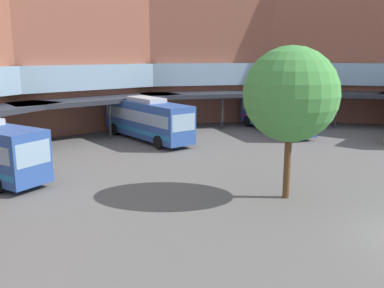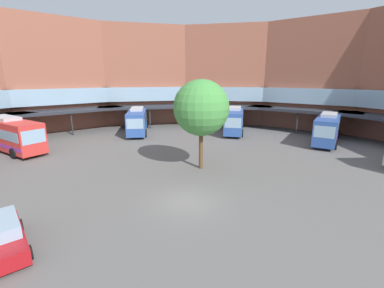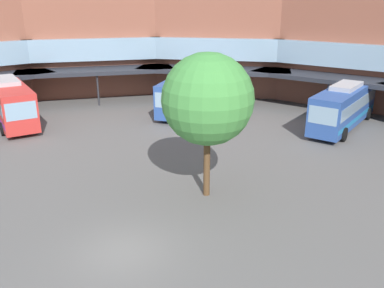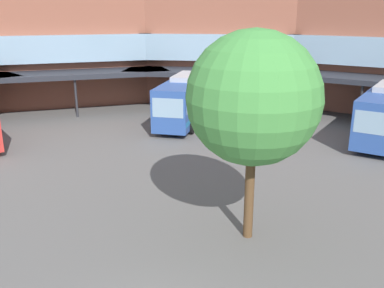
{
  "view_description": "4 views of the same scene",
  "coord_description": "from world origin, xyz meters",
  "px_view_note": "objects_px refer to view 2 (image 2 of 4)",
  "views": [
    {
      "loc": [
        -18.11,
        -2.84,
        7.5
      ],
      "look_at": [
        0.7,
        12.41,
        2.2
      ],
      "focal_mm": 39.09,
      "sensor_mm": 36.0,
      "label": 1
    },
    {
      "loc": [
        -0.01,
        -15.72,
        7.98
      ],
      "look_at": [
        0.65,
        10.52,
        1.25
      ],
      "focal_mm": 24.27,
      "sensor_mm": 36.0,
      "label": 2
    },
    {
      "loc": [
        8.64,
        -12.58,
        10.36
      ],
      "look_at": [
        -1.01,
        10.0,
        1.54
      ],
      "focal_mm": 37.91,
      "sensor_mm": 36.0,
      "label": 3
    },
    {
      "loc": [
        4.23,
        -8.11,
        8.43
      ],
      "look_at": [
        -1.62,
        8.42,
        2.9
      ],
      "focal_mm": 39.77,
      "sensor_mm": 36.0,
      "label": 4
    }
  ],
  "objects_px": {
    "bus_3": "(7,133)",
    "bus_5": "(234,119)",
    "bus_2": "(328,128)",
    "plaza_tree": "(201,108)",
    "bus_1": "(138,120)",
    "parked_car": "(0,237)"
  },
  "relations": [
    {
      "from": "bus_1",
      "to": "bus_5",
      "type": "bearing_deg",
      "value": 83.25
    },
    {
      "from": "bus_3",
      "to": "bus_5",
      "type": "relative_size",
      "value": 1.04
    },
    {
      "from": "bus_2",
      "to": "parked_car",
      "type": "xyz_separation_m",
      "value": [
        -26.68,
        -20.85,
        -1.14
      ]
    },
    {
      "from": "bus_1",
      "to": "parked_car",
      "type": "distance_m",
      "value": 27.85
    },
    {
      "from": "bus_2",
      "to": "plaza_tree",
      "type": "xyz_separation_m",
      "value": [
        -16.6,
        -9.51,
        3.58
      ]
    },
    {
      "from": "bus_1",
      "to": "bus_5",
      "type": "xyz_separation_m",
      "value": [
        14.56,
        -0.06,
        0.02
      ]
    },
    {
      "from": "bus_2",
      "to": "plaza_tree",
      "type": "distance_m",
      "value": 19.46
    },
    {
      "from": "bus_3",
      "to": "bus_5",
      "type": "distance_m",
      "value": 29.11
    },
    {
      "from": "bus_1",
      "to": "parked_car",
      "type": "relative_size",
      "value": 2.46
    },
    {
      "from": "bus_5",
      "to": "parked_car",
      "type": "xyz_separation_m",
      "value": [
        -16.12,
        -27.72,
        -1.16
      ]
    },
    {
      "from": "bus_2",
      "to": "parked_car",
      "type": "relative_size",
      "value": 2.21
    },
    {
      "from": "bus_5",
      "to": "parked_car",
      "type": "bearing_deg",
      "value": -17.38
    },
    {
      "from": "bus_3",
      "to": "bus_1",
      "type": "bearing_deg",
      "value": 72.06
    },
    {
      "from": "bus_3",
      "to": "parked_car",
      "type": "bearing_deg",
      "value": -22.77
    },
    {
      "from": "bus_1",
      "to": "bus_3",
      "type": "height_order",
      "value": "bus_3"
    },
    {
      "from": "bus_3",
      "to": "parked_car",
      "type": "height_order",
      "value": "bus_3"
    },
    {
      "from": "bus_1",
      "to": "bus_2",
      "type": "distance_m",
      "value": 26.07
    },
    {
      "from": "parked_car",
      "to": "plaza_tree",
      "type": "distance_m",
      "value": 15.89
    },
    {
      "from": "bus_3",
      "to": "plaza_tree",
      "type": "xyz_separation_m",
      "value": [
        21.43,
        -6.74,
        3.51
      ]
    },
    {
      "from": "bus_2",
      "to": "bus_3",
      "type": "height_order",
      "value": "bus_3"
    },
    {
      "from": "bus_5",
      "to": "plaza_tree",
      "type": "relative_size",
      "value": 1.4
    },
    {
      "from": "bus_5",
      "to": "parked_car",
      "type": "relative_size",
      "value": 2.41
    }
  ]
}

